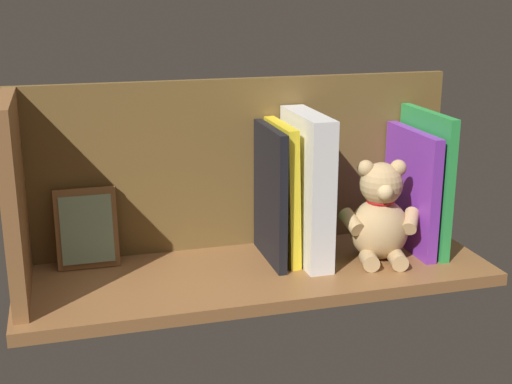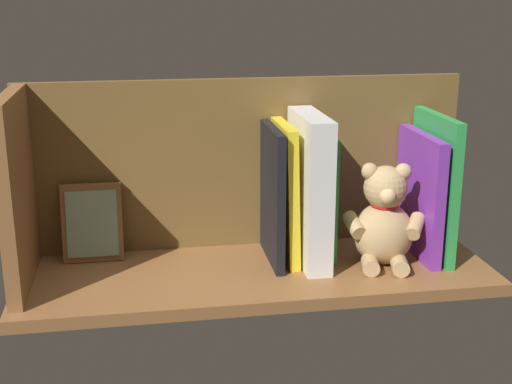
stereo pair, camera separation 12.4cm
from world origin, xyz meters
The scene contains 11 objects.
ground_plane centered at (0.00, 0.00, -1.10)cm, with size 85.02×30.22×2.20cm, color brown.
shelf_back_panel centered at (0.00, -12.86, 16.41)cm, with size 85.02×1.50×32.83cm, color brown.
shelf_side_divider centered at (40.51, 0.00, 16.41)cm, with size 2.40×24.22×32.83cm, color brown.
book_0 centered at (-34.29, -2.04, 13.44)cm, with size 1.73×19.35×26.87cm, color green.
book_1 centered at (-31.56, -2.11, 11.69)cm, with size 2.04×19.20×23.38cm, color purple.
teddy_bear centered at (-23.31, 2.02, 8.39)cm, with size 15.09×13.84×19.06cm.
book_2 centered at (-14.05, -4.86, 11.70)cm, with size 1.20×13.71×23.41cm, color green.
dictionary_thick_white centered at (-10.33, -2.30, 13.79)cm, with size 4.56×18.62×27.59cm, color white.
book_3 centered at (-6.22, -4.09, 12.82)cm, with size 1.97×15.25×25.64cm, color yellow.
book_4 centered at (-3.61, -3.37, 12.61)cm, with size 1.56×16.69×25.22cm, color black.
picture_frame_leaning centered at (29.31, -9.25, 7.15)cm, with size 11.06×4.30×14.55cm.
Camera 2 is at (20.05, 117.82, 49.63)cm, focal length 49.44 mm.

